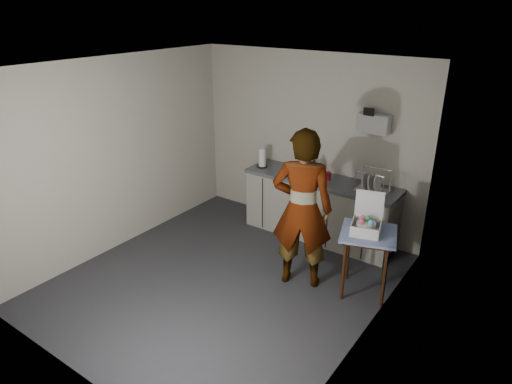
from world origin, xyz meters
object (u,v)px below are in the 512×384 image
Objects in this scene: soda_can at (329,176)px; dish_rack at (372,187)px; standing_man at (302,209)px; paper_towel at (262,158)px; bakery_box at (366,224)px; side_table at (368,240)px; soap_bottle at (313,168)px; dark_bottle at (309,167)px; kitchen_counter at (319,210)px.

soda_can is 0.65m from dish_rack.
standing_man reaches higher than paper_towel.
dish_rack is 0.93× the size of bakery_box.
side_table is 0.21m from bakery_box.
standing_man is 1.23m from soap_bottle.
soap_bottle is 1.36× the size of dark_bottle.
side_table is 1.70m from dark_bottle.
bakery_box reaches higher than soap_bottle.
dark_bottle is at bearing -86.03° from standing_man.
standing_man is 8.47× the size of dark_bottle.
dark_bottle is 0.80× the size of paper_towel.
bakery_box is (1.18, -0.90, -0.17)m from soap_bottle.
bakery_box is at bearing 176.40° from standing_man.
kitchen_counter is 0.55m from soda_can.
dark_bottle is (-0.24, 0.06, 0.60)m from kitchen_counter.
soap_bottle is at bearing -159.61° from kitchen_counter.
soap_bottle is 0.17m from dark_bottle.
soda_can is at bearing 118.01° from side_table.
standing_man is (0.36, -1.17, 0.55)m from kitchen_counter.
dish_rack is at bearing 1.29° from paper_towel.
kitchen_counter is at bearing -94.87° from standing_man.
kitchen_counter is 5.36× the size of dish_rack.
side_table is 6.71× the size of soda_can.
side_table is at bearing -68.78° from dish_rack.
bakery_box reaches higher than dish_rack.
soap_bottle is 0.70× the size of bakery_box.
side_table is 0.41× the size of standing_man.
side_table is 2.76× the size of paper_towel.
kitchen_counter is 0.65m from soap_bottle.
kitchen_counter is at bearing 121.56° from side_table.
dish_rack is (0.75, -0.02, 0.55)m from kitchen_counter.
bakery_box is (1.06, -0.94, 0.47)m from kitchen_counter.
soap_bottle reaches higher than kitchen_counter.
soap_bottle reaches higher than soda_can.
dish_rack is at bearing 93.60° from bakery_box.
standing_man is 4.68× the size of dish_rack.
kitchen_counter is 4.97× the size of bakery_box.
soap_bottle is at bearing 127.19° from bakery_box.
soap_bottle is at bearing 1.50° from paper_towel.
side_table is 3.45× the size of dark_bottle.
dish_rack reaches higher than kitchen_counter.
dark_bottle is at bearing 9.69° from paper_towel.
side_table is at bearing -22.70° from paper_towel.
dish_rack reaches higher than dark_bottle.
dish_rack reaches higher than paper_towel.
standing_man is 1.23m from soda_can.
kitchen_counter is 1.15m from paper_towel.
dark_bottle is 1.65m from bakery_box.
dish_rack is at bearing -1.90° from kitchen_counter.
soda_can is (0.21, 0.07, -0.10)m from soap_bottle.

